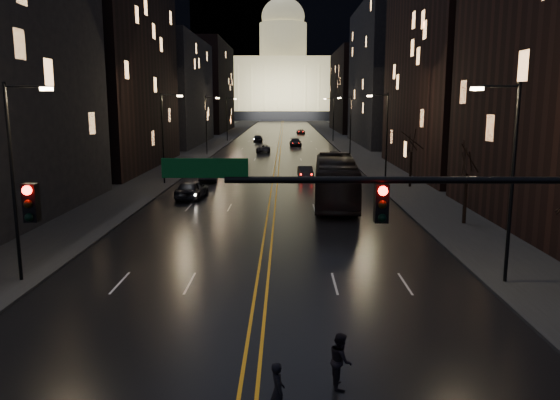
{
  "coord_description": "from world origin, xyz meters",
  "views": [
    {
      "loc": [
        1.03,
        -13.72,
        8.16
      ],
      "look_at": [
        0.78,
        13.34,
        3.27
      ],
      "focal_mm": 35.0,
      "sensor_mm": 36.0,
      "label": 1
    }
  ],
  "objects_px": {
    "bus": "(336,181)",
    "pedestrian_a": "(278,391)",
    "traffic_signal": "(474,222)",
    "pedestrian_b": "(341,360)",
    "oncoming_car_b": "(208,173)",
    "receding_car_a": "(305,172)",
    "oncoming_car_a": "(192,189)"
  },
  "relations": [
    {
      "from": "traffic_signal",
      "to": "receding_car_a",
      "type": "xyz_separation_m",
      "value": [
        -2.68,
        44.31,
        -4.42
      ]
    },
    {
      "from": "receding_car_a",
      "to": "bus",
      "type": "bearing_deg",
      "value": -86.25
    },
    {
      "from": "oncoming_car_b",
      "to": "pedestrian_a",
      "type": "xyz_separation_m",
      "value": [
        7.83,
        -43.35,
        -0.06
      ]
    },
    {
      "from": "oncoming_car_b",
      "to": "pedestrian_a",
      "type": "height_order",
      "value": "oncoming_car_b"
    },
    {
      "from": "receding_car_a",
      "to": "oncoming_car_a",
      "type": "bearing_deg",
      "value": -133.02
    },
    {
      "from": "traffic_signal",
      "to": "bus",
      "type": "relative_size",
      "value": 1.27
    },
    {
      "from": "receding_car_a",
      "to": "pedestrian_b",
      "type": "height_order",
      "value": "pedestrian_b"
    },
    {
      "from": "pedestrian_a",
      "to": "oncoming_car_b",
      "type": "bearing_deg",
      "value": -4.98
    },
    {
      "from": "traffic_signal",
      "to": "oncoming_car_b",
      "type": "bearing_deg",
      "value": 106.81
    },
    {
      "from": "oncoming_car_a",
      "to": "traffic_signal",
      "type": "bearing_deg",
      "value": 118.66
    },
    {
      "from": "receding_car_a",
      "to": "pedestrian_b",
      "type": "distance_m",
      "value": 43.36
    },
    {
      "from": "bus",
      "to": "pedestrian_a",
      "type": "xyz_separation_m",
      "value": [
        -4.27,
        -30.5,
        -1.11
      ]
    },
    {
      "from": "oncoming_car_b",
      "to": "receding_car_a",
      "type": "xyz_separation_m",
      "value": [
        10.2,
        1.67,
        -0.17
      ]
    },
    {
      "from": "bus",
      "to": "oncoming_car_a",
      "type": "relative_size",
      "value": 2.81
    },
    {
      "from": "pedestrian_b",
      "to": "receding_car_a",
      "type": "bearing_deg",
      "value": -3.63
    },
    {
      "from": "pedestrian_b",
      "to": "oncoming_car_b",
      "type": "bearing_deg",
      "value": 10.13
    },
    {
      "from": "traffic_signal",
      "to": "oncoming_car_b",
      "type": "xyz_separation_m",
      "value": [
        -12.88,
        42.64,
        -4.26
      ]
    },
    {
      "from": "traffic_signal",
      "to": "pedestrian_a",
      "type": "distance_m",
      "value": 6.69
    },
    {
      "from": "bus",
      "to": "pedestrian_a",
      "type": "height_order",
      "value": "bus"
    },
    {
      "from": "oncoming_car_b",
      "to": "pedestrian_b",
      "type": "xyz_separation_m",
      "value": [
        9.62,
        -41.69,
        -0.03
      ]
    },
    {
      "from": "traffic_signal",
      "to": "pedestrian_b",
      "type": "xyz_separation_m",
      "value": [
        -3.26,
        0.95,
        -4.29
      ]
    },
    {
      "from": "receding_car_a",
      "to": "pedestrian_a",
      "type": "distance_m",
      "value": 45.09
    },
    {
      "from": "oncoming_car_a",
      "to": "pedestrian_b",
      "type": "distance_m",
      "value": 32.43
    },
    {
      "from": "receding_car_a",
      "to": "pedestrian_b",
      "type": "bearing_deg",
      "value": -94.46
    },
    {
      "from": "pedestrian_a",
      "to": "pedestrian_b",
      "type": "relative_size",
      "value": 0.96
    },
    {
      "from": "bus",
      "to": "oncoming_car_b",
      "type": "distance_m",
      "value": 17.68
    },
    {
      "from": "traffic_signal",
      "to": "oncoming_car_a",
      "type": "relative_size",
      "value": 3.57
    },
    {
      "from": "bus",
      "to": "pedestrian_b",
      "type": "height_order",
      "value": "bus"
    },
    {
      "from": "oncoming_car_a",
      "to": "receding_car_a",
      "type": "xyz_separation_m",
      "value": [
        10.13,
        12.37,
        -0.14
      ]
    },
    {
      "from": "traffic_signal",
      "to": "pedestrian_b",
      "type": "relative_size",
      "value": 10.57
    },
    {
      "from": "oncoming_car_a",
      "to": "receding_car_a",
      "type": "distance_m",
      "value": 15.99
    },
    {
      "from": "traffic_signal",
      "to": "receding_car_a",
      "type": "distance_m",
      "value": 44.61
    }
  ]
}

